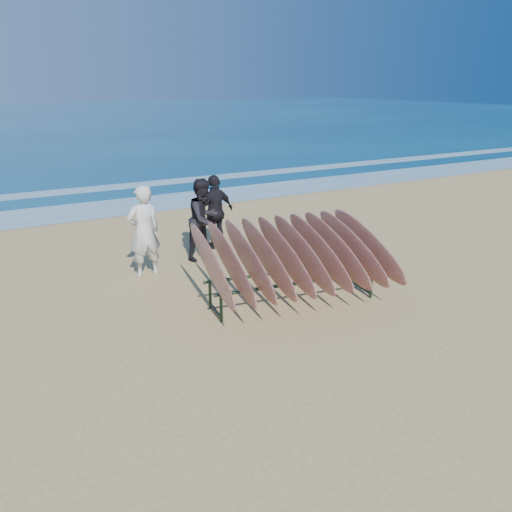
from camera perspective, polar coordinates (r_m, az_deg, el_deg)
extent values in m
plane|color=tan|center=(9.32, 2.49, -6.88)|extent=(120.00, 120.00, 0.00)
plane|color=white|center=(18.14, -14.82, 4.94)|extent=(160.00, 160.00, 0.00)
plane|color=white|center=(21.47, -17.41, 6.68)|extent=(160.00, 160.00, 0.00)
cylinder|color=black|center=(9.21, -3.69, -5.52)|extent=(0.06, 0.06, 0.50)
cylinder|color=black|center=(10.42, 12.02, -3.04)|extent=(0.06, 0.06, 0.50)
cylinder|color=black|center=(9.78, -4.86, -4.10)|extent=(0.06, 0.06, 0.50)
cylinder|color=black|center=(10.93, 10.18, -1.92)|extent=(0.06, 0.06, 0.50)
cylinder|color=black|center=(9.63, 4.70, -2.87)|extent=(3.17, 0.54, 0.06)
cylinder|color=black|center=(10.18, 3.11, -1.66)|extent=(3.17, 0.54, 0.06)
cylinder|color=black|center=(9.56, -4.27, -5.73)|extent=(0.14, 0.65, 0.04)
cylinder|color=black|center=(10.73, 11.02, -3.32)|extent=(0.14, 0.65, 0.04)
ellipsoid|color=#64070C|center=(9.22, -4.81, -0.74)|extent=(0.48, 2.68, 1.23)
ellipsoid|color=#64070C|center=(9.32, -2.78, -0.50)|extent=(0.48, 2.68, 1.23)
ellipsoid|color=#64070C|center=(9.43, -0.80, -0.25)|extent=(0.48, 2.68, 1.23)
ellipsoid|color=#64070C|center=(9.55, 1.13, -0.02)|extent=(0.48, 2.68, 1.23)
ellipsoid|color=#64070C|center=(9.68, 3.02, 0.21)|extent=(0.48, 2.68, 1.23)
ellipsoid|color=#64070C|center=(9.82, 4.85, 0.43)|extent=(0.48, 2.68, 1.23)
ellipsoid|color=#64070C|center=(9.97, 6.63, 0.65)|extent=(0.48, 2.68, 1.23)
ellipsoid|color=#64070C|center=(10.14, 8.35, 0.86)|extent=(0.48, 2.68, 1.23)
ellipsoid|color=#64070C|center=(10.31, 10.02, 1.06)|extent=(0.48, 2.68, 1.23)
ellipsoid|color=#64070C|center=(10.48, 11.63, 1.26)|extent=(0.48, 2.68, 1.23)
imported|color=silver|center=(11.37, -11.73, 2.54)|extent=(0.74, 0.51, 1.93)
imported|color=black|center=(12.36, -5.49, 3.89)|extent=(1.11, 1.01, 1.85)
imported|color=black|center=(13.16, -4.28, 4.67)|extent=(1.13, 0.69, 1.79)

